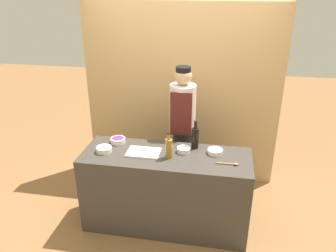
{
  "coord_description": "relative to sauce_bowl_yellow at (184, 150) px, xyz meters",
  "views": [
    {
      "loc": [
        0.56,
        -3.02,
        2.61
      ],
      "look_at": [
        0.0,
        0.13,
        1.18
      ],
      "focal_mm": 35.0,
      "sensor_mm": 36.0,
      "label": 1
    }
  ],
  "objects": [
    {
      "name": "cabinet_wall",
      "position": [
        -0.18,
        1.07,
        0.27
      ],
      "size": [
        2.6,
        0.18,
        2.4
      ],
      "color": "tan",
      "rests_on": "ground_plane"
    },
    {
      "name": "sauce_bowl_red",
      "position": [
        -0.85,
        -0.14,
        0.0
      ],
      "size": [
        0.17,
        0.17,
        0.06
      ],
      "color": "white",
      "rests_on": "counter"
    },
    {
      "name": "bottle_soy",
      "position": [
        0.11,
        0.12,
        0.1
      ],
      "size": [
        0.08,
        0.08,
        0.33
      ],
      "color": "black",
      "rests_on": "counter"
    },
    {
      "name": "sauce_bowl_brown",
      "position": [
        0.34,
        0.03,
        -0.0
      ],
      "size": [
        0.16,
        0.16,
        0.05
      ],
      "color": "white",
      "rests_on": "counter"
    },
    {
      "name": "chef_center",
      "position": [
        -0.09,
        0.51,
        0.01
      ],
      "size": [
        0.31,
        0.31,
        1.72
      ],
      "color": "#28282D",
      "rests_on": "ground_plane"
    },
    {
      "name": "counter",
      "position": [
        -0.18,
        -0.09,
        -0.48
      ],
      "size": [
        1.82,
        0.65,
        0.9
      ],
      "color": "#3D3833",
      "rests_on": "ground_plane"
    },
    {
      "name": "ground_plane",
      "position": [
        -0.18,
        -0.09,
        -0.93
      ],
      "size": [
        14.0,
        14.0,
        0.0
      ],
      "primitive_type": "plane",
      "color": "olive"
    },
    {
      "name": "bottle_vinegar",
      "position": [
        -0.14,
        -0.14,
        0.08
      ],
      "size": [
        0.08,
        0.08,
        0.29
      ],
      "color": "olive",
      "rests_on": "counter"
    },
    {
      "name": "cutting_board",
      "position": [
        -0.42,
        -0.1,
        -0.02
      ],
      "size": [
        0.35,
        0.24,
        0.02
      ],
      "color": "white",
      "rests_on": "counter"
    },
    {
      "name": "sauce_bowl_yellow",
      "position": [
        0.0,
        0.0,
        0.0
      ],
      "size": [
        0.15,
        0.15,
        0.05
      ],
      "color": "white",
      "rests_on": "counter"
    },
    {
      "name": "sauce_bowl_purple",
      "position": [
        -0.77,
        0.09,
        0.0
      ],
      "size": [
        0.17,
        0.17,
        0.06
      ],
      "color": "white",
      "rests_on": "counter"
    },
    {
      "name": "wooden_spoon",
      "position": [
        0.49,
        -0.18,
        -0.02
      ],
      "size": [
        0.22,
        0.04,
        0.02
      ],
      "color": "#B2844C",
      "rests_on": "counter"
    }
  ]
}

